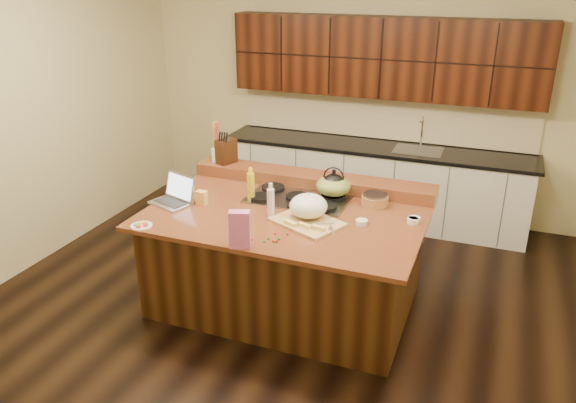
% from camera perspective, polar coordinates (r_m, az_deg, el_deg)
% --- Properties ---
extents(room, '(5.52, 5.02, 2.72)m').
position_cam_1_polar(room, '(4.76, -0.22, 3.68)').
color(room, black).
rests_on(room, ground).
extents(island, '(2.40, 1.60, 0.92)m').
position_cam_1_polar(island, '(5.11, -0.20, -5.75)').
color(island, black).
rests_on(island, ground).
extents(back_ledge, '(2.40, 0.30, 0.12)m').
position_cam_1_polar(back_ledge, '(5.50, 2.45, 2.24)').
color(back_ledge, black).
rests_on(back_ledge, island).
extents(cooktop, '(0.92, 0.52, 0.05)m').
position_cam_1_polar(cooktop, '(5.17, 1.00, 0.34)').
color(cooktop, gray).
rests_on(cooktop, island).
extents(back_counter, '(3.70, 0.66, 2.40)m').
position_cam_1_polar(back_counter, '(6.83, 9.03, 6.08)').
color(back_counter, silver).
rests_on(back_counter, ground).
extents(kettle, '(0.28, 0.28, 0.20)m').
position_cam_1_polar(kettle, '(5.15, 4.65, 1.73)').
color(kettle, black).
rests_on(kettle, cooktop).
extents(green_bowl, '(0.43, 0.43, 0.18)m').
position_cam_1_polar(green_bowl, '(5.15, 4.64, 1.60)').
color(green_bowl, olive).
rests_on(green_bowl, cooktop).
extents(laptop, '(0.43, 0.38, 0.25)m').
position_cam_1_polar(laptop, '(5.20, -11.42, 0.61)').
color(laptop, '#B7B7BC').
rests_on(laptop, island).
extents(oil_bottle, '(0.09, 0.09, 0.27)m').
position_cam_1_polar(oil_bottle, '(5.11, -3.79, 1.47)').
color(oil_bottle, gold).
rests_on(oil_bottle, island).
extents(vinegar_bottle, '(0.07, 0.07, 0.25)m').
position_cam_1_polar(vinegar_bottle, '(4.79, -1.77, -0.12)').
color(vinegar_bottle, silver).
rests_on(vinegar_bottle, island).
extents(wooden_tray, '(0.67, 0.60, 0.23)m').
position_cam_1_polar(wooden_tray, '(4.71, 2.06, -0.83)').
color(wooden_tray, tan).
rests_on(wooden_tray, island).
extents(ramekin_a, '(0.11, 0.11, 0.04)m').
position_cam_1_polar(ramekin_a, '(4.70, 7.49, -2.12)').
color(ramekin_a, white).
rests_on(ramekin_a, island).
extents(ramekin_b, '(0.13, 0.13, 0.04)m').
position_cam_1_polar(ramekin_b, '(4.80, 12.57, -1.93)').
color(ramekin_b, white).
rests_on(ramekin_b, island).
extents(ramekin_c, '(0.13, 0.13, 0.04)m').
position_cam_1_polar(ramekin_c, '(4.83, 12.71, -1.81)').
color(ramekin_c, white).
rests_on(ramekin_c, island).
extents(strainer_bowl, '(0.28, 0.28, 0.09)m').
position_cam_1_polar(strainer_bowl, '(5.10, 8.82, 0.09)').
color(strainer_bowl, '#996B3F').
rests_on(strainer_bowl, island).
extents(kitchen_timer, '(0.09, 0.09, 0.07)m').
position_cam_1_polar(kitchen_timer, '(4.54, 4.36, -2.74)').
color(kitchen_timer, silver).
rests_on(kitchen_timer, island).
extents(pink_bag, '(0.18, 0.13, 0.30)m').
position_cam_1_polar(pink_bag, '(4.26, -4.93, -2.84)').
color(pink_bag, '#D363A2').
rests_on(pink_bag, island).
extents(candy_plate, '(0.19, 0.19, 0.01)m').
position_cam_1_polar(candy_plate, '(4.80, -14.66, -2.40)').
color(candy_plate, white).
rests_on(candy_plate, island).
extents(package_box, '(0.10, 0.07, 0.13)m').
position_cam_1_polar(package_box, '(5.10, -8.76, 0.35)').
color(package_box, '#F6BF57').
rests_on(package_box, island).
extents(utensil_crock, '(0.15, 0.15, 0.14)m').
position_cam_1_polar(utensil_crock, '(5.85, -7.20, 4.69)').
color(utensil_crock, white).
rests_on(utensil_crock, back_ledge).
extents(knife_block, '(0.19, 0.24, 0.25)m').
position_cam_1_polar(knife_block, '(5.79, -6.28, 5.09)').
color(knife_block, black).
rests_on(knife_block, back_ledge).
extents(gumdrop_0, '(0.02, 0.02, 0.02)m').
position_cam_1_polar(gumdrop_0, '(4.50, -1.30, -3.26)').
color(gumdrop_0, red).
rests_on(gumdrop_0, island).
extents(gumdrop_1, '(0.02, 0.02, 0.02)m').
position_cam_1_polar(gumdrop_1, '(4.61, -4.85, -2.71)').
color(gumdrop_1, '#198C26').
rests_on(gumdrop_1, island).
extents(gumdrop_2, '(0.02, 0.02, 0.02)m').
position_cam_1_polar(gumdrop_2, '(4.42, -3.75, -3.86)').
color(gumdrop_2, red).
rests_on(gumdrop_2, island).
extents(gumdrop_3, '(0.02, 0.02, 0.02)m').
position_cam_1_polar(gumdrop_3, '(4.42, -0.92, -3.78)').
color(gumdrop_3, '#198C26').
rests_on(gumdrop_3, island).
extents(gumdrop_4, '(0.02, 0.02, 0.02)m').
position_cam_1_polar(gumdrop_4, '(4.49, -0.05, -3.32)').
color(gumdrop_4, red).
rests_on(gumdrop_4, island).
extents(gumdrop_5, '(0.02, 0.02, 0.02)m').
position_cam_1_polar(gumdrop_5, '(4.42, -2.01, -3.77)').
color(gumdrop_5, '#198C26').
rests_on(gumdrop_5, island).
extents(gumdrop_6, '(0.02, 0.02, 0.02)m').
position_cam_1_polar(gumdrop_6, '(4.38, -1.48, -4.06)').
color(gumdrop_6, red).
rests_on(gumdrop_6, island).
extents(gumdrop_7, '(0.02, 0.02, 0.02)m').
position_cam_1_polar(gumdrop_7, '(4.68, -4.73, -2.27)').
color(gumdrop_7, '#198C26').
rests_on(gumdrop_7, island).
extents(gumdrop_8, '(0.02, 0.02, 0.02)m').
position_cam_1_polar(gumdrop_8, '(4.38, -1.18, -4.06)').
color(gumdrop_8, red).
rests_on(gumdrop_8, island).
extents(gumdrop_9, '(0.02, 0.02, 0.02)m').
position_cam_1_polar(gumdrop_9, '(4.38, -2.41, -4.06)').
color(gumdrop_9, '#198C26').
rests_on(gumdrop_9, island).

